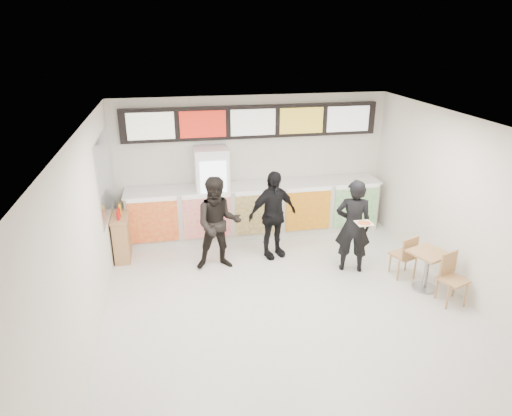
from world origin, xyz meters
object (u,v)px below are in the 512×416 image
object	(u,v)px
customer_mid	(273,215)
condiment_ledge	(122,236)
drinks_fridge	(213,194)
customer_left	(218,224)
cafe_table	(428,263)
customer_main	(353,226)
service_counter	(255,209)

from	to	relation	value
customer_mid	condiment_ledge	size ratio (longest dim) A/B	1.67
drinks_fridge	customer_left	bearing A→B (deg)	-91.63
cafe_table	customer_main	bearing A→B (deg)	118.66
customer_main	customer_left	size ratio (longest dim) A/B	0.99
customer_left	customer_mid	distance (m)	1.14
service_counter	customer_left	distance (m)	1.75
service_counter	customer_main	size ratio (longest dim) A/B	3.09
service_counter	customer_mid	size ratio (longest dim) A/B	3.12
service_counter	condiment_ledge	world-z (taller)	service_counter
drinks_fridge	customer_main	bearing A→B (deg)	-39.59
customer_left	customer_mid	bearing A→B (deg)	16.08
cafe_table	condiment_ledge	xyz separation A→B (m)	(-5.32, 2.23, -0.04)
customer_left	cafe_table	world-z (taller)	customer_left
customer_left	customer_mid	xyz separation A→B (m)	(1.10, 0.28, -0.02)
customer_left	cafe_table	distance (m)	3.79
customer_main	condiment_ledge	world-z (taller)	customer_main
customer_left	customer_mid	world-z (taller)	customer_left
service_counter	customer_left	size ratio (longest dim) A/B	3.07
customer_main	customer_left	bearing A→B (deg)	5.55
drinks_fridge	customer_left	xyz separation A→B (m)	(-0.04, -1.43, -0.10)
drinks_fridge	customer_mid	bearing A→B (deg)	-47.10
customer_left	cafe_table	size ratio (longest dim) A/B	1.20
customer_mid	cafe_table	distance (m)	2.97
service_counter	cafe_table	bearing A→B (deg)	-48.96
service_counter	customer_mid	distance (m)	1.18
customer_main	drinks_fridge	bearing A→B (deg)	-21.22
service_counter	customer_left	xyz separation A→B (m)	(-0.98, -1.41, 0.33)
drinks_fridge	customer_left	world-z (taller)	drinks_fridge
customer_left	condiment_ledge	bearing A→B (deg)	159.02
drinks_fridge	customer_left	size ratio (longest dim) A/B	1.10
drinks_fridge	condiment_ledge	distance (m)	2.07
cafe_table	condiment_ledge	size ratio (longest dim) A/B	1.41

